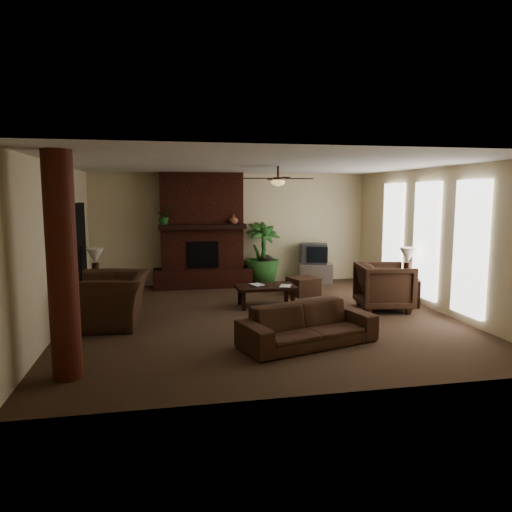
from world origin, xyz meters
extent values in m
plane|color=#4B3525|center=(0.00, 0.00, 0.00)|extent=(7.00, 7.00, 0.00)
plane|color=silver|center=(0.00, 0.00, 2.80)|extent=(7.00, 7.00, 0.00)
plane|color=beige|center=(0.00, 3.50, 1.40)|extent=(7.00, 0.00, 7.00)
plane|color=beige|center=(0.00, -3.50, 1.40)|extent=(7.00, 0.00, 7.00)
plane|color=beige|center=(-3.50, 0.00, 1.40)|extent=(0.00, 7.00, 7.00)
plane|color=beige|center=(3.50, 0.00, 1.40)|extent=(0.00, 7.00, 7.00)
cube|color=#441B12|center=(-0.80, 3.25, 1.40)|extent=(2.00, 0.50, 2.80)
cube|color=#441B12|center=(-0.80, 3.15, 0.23)|extent=(2.40, 0.70, 0.45)
cube|color=black|center=(-0.80, 2.99, 0.82)|extent=(0.75, 0.04, 0.65)
cube|color=black|center=(-0.80, 2.97, 1.50)|extent=(2.10, 0.28, 0.12)
cube|color=white|center=(3.45, 1.60, 1.35)|extent=(0.08, 0.85, 2.35)
cube|color=white|center=(3.45, 0.20, 1.35)|extent=(0.08, 0.85, 2.35)
cube|color=white|center=(3.45, -1.20, 1.35)|extent=(0.08, 0.85, 2.35)
cylinder|color=#592216|center=(-2.95, -2.40, 1.40)|extent=(0.36, 0.36, 2.80)
cube|color=black|center=(-3.44, 1.80, 1.05)|extent=(0.10, 1.00, 2.10)
cylinder|color=#311E16|center=(0.40, 0.30, 2.68)|extent=(0.04, 0.04, 0.24)
cylinder|color=#311E16|center=(0.40, 0.30, 2.56)|extent=(0.20, 0.20, 0.06)
ellipsoid|color=#F2BF72|center=(0.40, 0.30, 2.50)|extent=(0.26, 0.26, 0.14)
cube|color=black|center=(0.80, 0.30, 2.57)|extent=(0.55, 0.12, 0.01)
cube|color=black|center=(0.00, 0.30, 2.57)|extent=(0.55, 0.12, 0.01)
cube|color=black|center=(0.40, 0.70, 2.57)|extent=(0.12, 0.55, 0.01)
cube|color=black|center=(0.40, -0.10, 2.57)|extent=(0.12, 0.55, 0.01)
imported|color=#40281B|center=(0.38, -1.73, 0.41)|extent=(2.19, 1.19, 0.82)
imported|color=#40281B|center=(-2.66, 0.00, 0.60)|extent=(1.00, 1.45, 1.20)
imported|color=#40281B|center=(2.54, 0.11, 0.51)|extent=(1.07, 1.13, 1.02)
cube|color=black|center=(0.29, 0.82, 0.40)|extent=(1.20, 0.70, 0.06)
cube|color=black|center=(-0.21, 0.57, 0.18)|extent=(0.07, 0.07, 0.37)
cube|color=black|center=(0.79, 0.57, 0.18)|extent=(0.07, 0.07, 0.37)
cube|color=black|center=(-0.21, 1.07, 0.18)|extent=(0.07, 0.07, 0.37)
cube|color=black|center=(0.79, 1.07, 0.18)|extent=(0.07, 0.07, 0.37)
cube|color=#40281B|center=(1.37, 1.76, 0.20)|extent=(0.74, 0.74, 0.40)
cube|color=#B7B7B9|center=(2.12, 3.15, 0.25)|extent=(0.94, 0.69, 0.50)
cube|color=#323235|center=(2.07, 3.15, 0.76)|extent=(0.77, 0.67, 0.52)
cube|color=black|center=(2.07, 2.88, 0.76)|extent=(0.51, 0.18, 0.40)
cylinder|color=black|center=(0.80, 3.14, 0.35)|extent=(0.34, 0.34, 0.70)
sphere|color=black|center=(0.80, 3.14, 0.60)|extent=(0.34, 0.34, 0.34)
imported|color=#295923|center=(0.70, 3.15, 0.44)|extent=(1.33, 1.77, 0.88)
cube|color=black|center=(-3.11, 1.53, 0.28)|extent=(0.62, 0.62, 0.55)
cylinder|color=#311E16|center=(-3.10, 1.49, 0.73)|extent=(0.16, 0.16, 0.35)
cone|color=white|center=(-3.10, 1.49, 1.05)|extent=(0.41, 0.41, 0.30)
cube|color=black|center=(3.14, 0.34, 0.28)|extent=(0.65, 0.65, 0.55)
cylinder|color=#311E16|center=(3.15, 0.34, 0.73)|extent=(0.14, 0.14, 0.35)
cone|color=white|center=(3.15, 0.34, 1.05)|extent=(0.37, 0.37, 0.30)
imported|color=#295923|center=(-1.70, 2.97, 1.72)|extent=(0.41, 0.45, 0.33)
imported|color=brown|center=(-0.05, 2.95, 1.67)|extent=(0.25, 0.26, 0.22)
imported|color=#999999|center=(0.01, 0.82, 0.57)|extent=(0.21, 0.11, 0.29)
imported|color=#999999|center=(0.55, 0.68, 0.58)|extent=(0.20, 0.11, 0.29)
camera|label=1|loc=(-1.74, -8.39, 2.27)|focal=33.08mm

